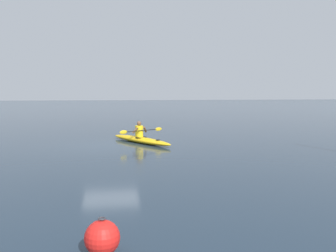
{
  "coord_description": "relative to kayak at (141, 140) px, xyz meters",
  "views": [
    {
      "loc": [
        -0.11,
        16.21,
        2.45
      ],
      "look_at": [
        -2.25,
        2.48,
        1.09
      ],
      "focal_mm": 38.28,
      "sensor_mm": 36.0,
      "label": 1
    }
  ],
  "objects": [
    {
      "name": "mooring_buoy_channel_marker",
      "position": [
        1.48,
        11.59,
        0.13
      ],
      "size": [
        0.54,
        0.54,
        0.58
      ],
      "color": "red",
      "rests_on": "ground"
    },
    {
      "name": "kayaker",
      "position": [
        0.04,
        -0.07,
        0.44
      ],
      "size": [
        2.1,
        1.31,
        0.74
      ],
      "color": "yellow",
      "rests_on": "kayak"
    },
    {
      "name": "ground_plane",
      "position": [
        1.41,
        0.62,
        -0.14
      ],
      "size": [
        160.0,
        160.0,
        0.0
      ],
      "primitive_type": "plane",
      "color": "#1E2D3D"
    },
    {
      "name": "kayak",
      "position": [
        0.0,
        0.0,
        0.0
      ],
      "size": [
        2.79,
        4.04,
        0.28
      ],
      "color": "#EAB214",
      "rests_on": "ground"
    }
  ]
}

